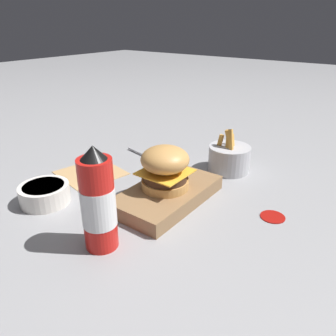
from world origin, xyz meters
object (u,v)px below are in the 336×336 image
Objects in this scene: serving_board at (168,194)px; fries_basket at (229,158)px; burger at (166,167)px; side_bowl at (45,193)px; ketchup_bottle at (97,202)px; spoon at (153,159)px.

fries_basket is at bearing 171.11° from serving_board.
burger is at bearing -62.88° from serving_board.
side_bowl is at bearing -32.03° from fries_basket.
ketchup_bottle reaches higher than burger.
serving_board is 2.34× the size of side_bowl.
ketchup_bottle is at bearing 81.96° from side_bowl.
burger is 0.55× the size of ketchup_bottle.
spoon is (-0.17, -0.18, -0.08)m from burger.
fries_basket is (-0.24, 0.04, -0.05)m from burger.
burger is 0.26m from spoon.
ketchup_bottle is 0.24m from side_bowl.
serving_board is at bearing 128.85° from side_bowl.
serving_board is 2.42× the size of burger.
ketchup_bottle is 1.17× the size of spoon.
ketchup_bottle is 1.61× the size of fries_basket.
ketchup_bottle is at bearing -4.73° from fries_basket.
serving_board reaches higher than spoon.
burger reaches higher than side_bowl.
serving_board is at bearing -8.89° from fries_basket.
side_bowl is (-0.03, -0.23, -0.07)m from ketchup_bottle.
burger reaches higher than spoon.
fries_basket is 0.50m from side_bowl.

